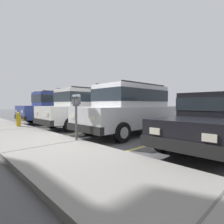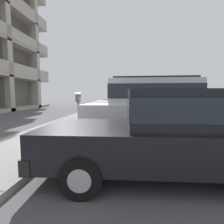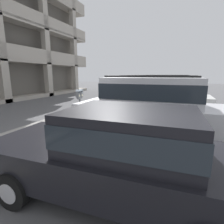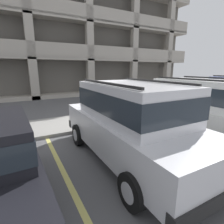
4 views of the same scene
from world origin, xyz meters
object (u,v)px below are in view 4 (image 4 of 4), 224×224
at_px(silver_suv, 130,119).
at_px(parking_meter_near, 90,100).
at_px(dark_hatchback, 199,106).
at_px(fire_hydrant, 174,105).

relative_size(silver_suv, parking_meter_near, 3.41).
distance_m(silver_suv, parking_meter_near, 2.62).
bearing_deg(dark_hatchback, fire_hydrant, 55.05).
distance_m(dark_hatchback, parking_meter_near, 3.84).
relative_size(parking_meter_near, fire_hydrant, 2.01).
height_order(silver_suv, fire_hydrant, silver_suv).
height_order(parking_meter_near, fire_hydrant, parking_meter_near).
distance_m(silver_suv, dark_hatchback, 2.93).
xyz_separation_m(silver_suv, dark_hatchback, (2.93, 0.15, 0.00)).
bearing_deg(fire_hydrant, parking_meter_near, -176.52).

